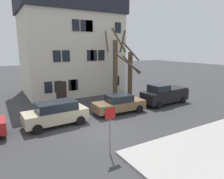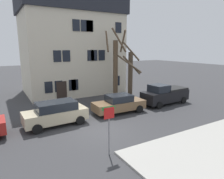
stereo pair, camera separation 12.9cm
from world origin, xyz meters
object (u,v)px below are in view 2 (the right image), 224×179
Objects in this scene: tree_bare_near at (116,66)px; pickup_truck_black at (165,94)px; street_sign_pole at (109,122)px; building_main at (71,46)px; car_brown_sedan at (119,104)px; tree_bare_mid at (130,74)px; car_beige_wagon at (56,113)px.

tree_bare_near is 1.47× the size of pickup_truck_black.
pickup_truck_black is 11.53m from street_sign_pole.
building_main reaches higher than car_brown_sedan.
pickup_truck_black is at bearing -60.67° from building_main.
tree_bare_mid is at bearing 43.58° from car_brown_sedan.
building_main is 1.89× the size of tree_bare_mid.
car_beige_wagon is at bearing -179.08° from pickup_truck_black.
car_beige_wagon is at bearing -179.07° from car_brown_sedan.
street_sign_pole is at bearing -77.26° from car_beige_wagon.
pickup_truck_black is at bearing 0.92° from car_brown_sedan.
building_main reaches higher than tree_bare_near.
car_brown_sedan is at bearing -179.08° from pickup_truck_black.
tree_bare_mid is 2.34× the size of street_sign_pole.
car_brown_sedan is at bearing 53.78° from street_sign_pole.
car_brown_sedan is 1.73× the size of street_sign_pole.
tree_bare_mid is at bearing -61.35° from building_main.
tree_bare_mid is 1.21× the size of pickup_truck_black.
tree_bare_near is 1.67× the size of car_beige_wagon.
tree_bare_near is 2.85× the size of street_sign_pole.
tree_bare_near is 9.96m from car_beige_wagon.
pickup_truck_black is (6.00, -10.67, -4.92)m from building_main.
tree_bare_mid is at bearing 20.89° from car_beige_wagon.
tree_bare_mid is (4.02, -7.36, -3.03)m from building_main.
building_main is 6.98m from tree_bare_near.
street_sign_pole is at bearing -148.90° from pickup_truck_black.
car_beige_wagon is 0.99× the size of car_brown_sedan.
pickup_truck_black is (11.15, 0.18, 0.08)m from car_beige_wagon.
pickup_truck_black is at bearing 31.10° from street_sign_pole.
building_main is at bearing 118.65° from tree_bare_mid.
tree_bare_near is 6.25m from pickup_truck_black.
building_main is 13.20m from pickup_truck_black.
pickup_truck_black reaches higher than car_brown_sedan.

